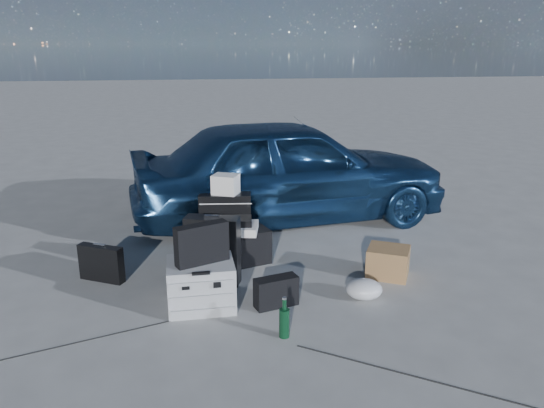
% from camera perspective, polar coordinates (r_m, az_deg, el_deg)
% --- Properties ---
extents(ground, '(60.00, 60.00, 0.00)m').
position_cam_1_polar(ground, '(4.60, -2.18, -10.44)').
color(ground, '#A0A09C').
rests_on(ground, ground).
extents(car, '(3.96, 2.04, 1.29)m').
position_cam_1_polar(car, '(6.44, 1.87, 3.70)').
color(car, navy).
rests_on(car, ground).
extents(pelican_case, '(0.55, 0.46, 0.39)m').
position_cam_1_polar(pelican_case, '(4.47, -7.64, -8.56)').
color(pelican_case, '#9EA0A3').
rests_on(pelican_case, ground).
extents(laptop_bag, '(0.45, 0.27, 0.33)m').
position_cam_1_polar(laptop_bag, '(4.32, -7.56, -4.27)').
color(laptop_bag, black).
rests_on(laptop_bag, pelican_case).
extents(briefcase, '(0.43, 0.29, 0.34)m').
position_cam_1_polar(briefcase, '(5.15, -17.89, -6.09)').
color(briefcase, black).
rests_on(briefcase, ground).
extents(suitcase_left, '(0.51, 0.31, 0.63)m').
position_cam_1_polar(suitcase_left, '(4.84, -6.38, -4.98)').
color(suitcase_left, black).
rests_on(suitcase_left, ground).
extents(suitcase_right, '(0.55, 0.25, 0.63)m').
position_cam_1_polar(suitcase_right, '(5.53, -5.03, -2.08)').
color(suitcase_right, black).
rests_on(suitcase_right, ground).
extents(white_carton, '(0.31, 0.28, 0.20)m').
position_cam_1_polar(white_carton, '(5.42, -5.02, 2.12)').
color(white_carton, silver).
rests_on(white_carton, suitcase_right).
extents(duffel_bag, '(0.74, 0.49, 0.34)m').
position_cam_1_polar(duffel_bag, '(5.26, -4.04, -4.77)').
color(duffel_bag, black).
rests_on(duffel_bag, ground).
extents(flat_box_white, '(0.50, 0.41, 0.08)m').
position_cam_1_polar(flat_box_white, '(5.19, -4.03, -2.60)').
color(flat_box_white, silver).
rests_on(flat_box_white, duffel_bag).
extents(flat_box_black, '(0.33, 0.25, 0.07)m').
position_cam_1_polar(flat_box_black, '(5.16, -3.93, -1.86)').
color(flat_box_black, black).
rests_on(flat_box_black, flat_box_white).
extents(cardboard_box, '(0.48, 0.46, 0.28)m').
position_cam_1_polar(cardboard_box, '(5.13, 12.37, -6.11)').
color(cardboard_box, '#9B6A43').
rests_on(cardboard_box, ground).
extents(plastic_bag, '(0.35, 0.31, 0.17)m').
position_cam_1_polar(plastic_bag, '(4.68, 9.87, -9.01)').
color(plastic_bag, silver).
rests_on(plastic_bag, ground).
extents(messenger_bag, '(0.39, 0.23, 0.26)m').
position_cam_1_polar(messenger_bag, '(4.47, 0.45, -9.42)').
color(messenger_bag, black).
rests_on(messenger_bag, ground).
extents(green_bottle, '(0.10, 0.10, 0.31)m').
position_cam_1_polar(green_bottle, '(4.02, 1.33, -12.17)').
color(green_bottle, black).
rests_on(green_bottle, ground).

